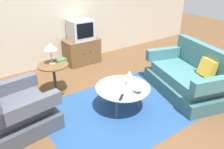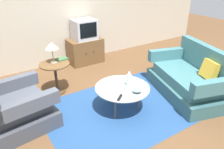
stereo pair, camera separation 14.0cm
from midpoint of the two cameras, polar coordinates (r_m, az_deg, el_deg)
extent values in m
plane|color=brown|center=(3.74, 3.73, -8.95)|extent=(16.00, 16.00, 0.00)
cube|color=#BCB29E|center=(5.34, -12.77, 16.88)|extent=(9.00, 0.12, 2.70)
cube|color=navy|center=(3.74, 3.60, -8.89)|extent=(2.52, 1.86, 0.00)
cube|color=#3E424B|center=(3.58, -21.35, -10.35)|extent=(1.00, 0.98, 0.24)
cube|color=#4C515B|center=(3.47, -21.91, -7.53)|extent=(0.83, 0.69, 0.18)
cube|color=#4C515B|center=(3.07, -20.10, -7.71)|extent=(0.91, 0.25, 0.19)
cube|color=#4C515B|center=(3.70, -24.34, -2.54)|extent=(0.91, 0.25, 0.19)
cube|color=#325C60|center=(4.35, 19.49, -3.30)|extent=(1.30, 1.77, 0.24)
cube|color=#3D7075|center=(4.26, 19.91, -0.83)|extent=(1.08, 1.46, 0.18)
cube|color=#3D7075|center=(4.35, 24.52, 3.59)|extent=(0.59, 1.55, 0.46)
cube|color=#3D7075|center=(4.72, 15.37, 5.13)|extent=(0.88, 0.39, 0.22)
cube|color=#3D7075|center=(3.69, 26.65, -2.84)|extent=(0.88, 0.39, 0.22)
cube|color=gold|center=(4.12, 24.88, 1.11)|extent=(0.28, 0.35, 0.33)
cylinder|color=#B2C6C1|center=(3.53, 3.78, -3.45)|extent=(0.88, 0.88, 0.02)
cylinder|color=#4C4742|center=(3.81, 1.00, -4.60)|extent=(0.04, 0.04, 0.40)
cylinder|color=#4C4742|center=(3.42, 2.03, -8.54)|extent=(0.04, 0.04, 0.40)
cylinder|color=#4C4742|center=(3.65, 7.99, -6.42)|extent=(0.04, 0.04, 0.40)
cylinder|color=brown|center=(4.07, -13.76, 2.62)|extent=(0.54, 0.54, 0.02)
cylinder|color=#47311C|center=(4.19, -13.34, -1.07)|extent=(0.05, 0.05, 0.56)
cylinder|color=#47311C|center=(4.32, -12.98, -4.26)|extent=(0.30, 0.30, 0.02)
cube|color=brown|center=(5.46, -6.21, 6.11)|extent=(0.81, 0.49, 0.60)
sphere|color=black|center=(5.19, -5.87, 5.42)|extent=(0.02, 0.02, 0.02)
sphere|color=black|center=(5.28, -3.99, 5.84)|extent=(0.02, 0.02, 0.02)
cube|color=#B7B7BC|center=(5.31, -6.51, 11.54)|extent=(0.53, 0.46, 0.47)
cube|color=black|center=(5.10, -5.31, 11.32)|extent=(0.42, 0.01, 0.34)
cylinder|color=#9E937A|center=(4.09, -13.93, 3.04)|extent=(0.12, 0.12, 0.02)
cylinder|color=#9E937A|center=(4.04, -14.13, 4.79)|extent=(0.02, 0.02, 0.25)
cone|color=beige|center=(3.98, -14.41, 7.27)|extent=(0.23, 0.23, 0.12)
cylinder|color=silver|center=(3.54, 5.52, -1.51)|extent=(0.09, 0.09, 0.18)
cone|color=silver|center=(3.48, 5.61, 0.39)|extent=(0.08, 0.08, 0.08)
cylinder|color=white|center=(3.36, 0.54, -3.91)|extent=(0.09, 0.09, 0.09)
torus|color=white|center=(3.39, 1.39, -3.63)|extent=(0.06, 0.01, 0.06)
cone|color=slate|center=(3.38, 7.69, -4.33)|extent=(0.15, 0.15, 0.05)
cube|color=black|center=(3.23, 3.27, -6.00)|extent=(0.16, 0.13, 0.02)
cube|color=#3D663D|center=(4.21, -11.91, 3.99)|extent=(0.22, 0.18, 0.03)
camera|label=1|loc=(0.07, -88.89, 0.54)|focal=35.26mm
camera|label=2|loc=(0.07, 91.11, -0.54)|focal=35.26mm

